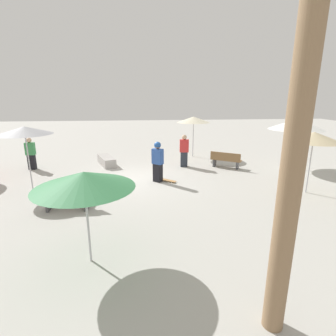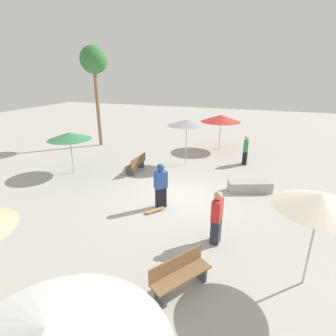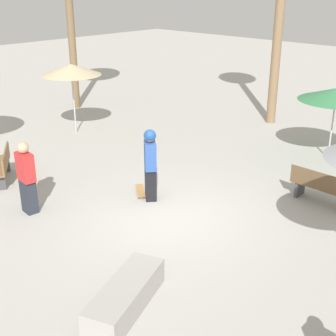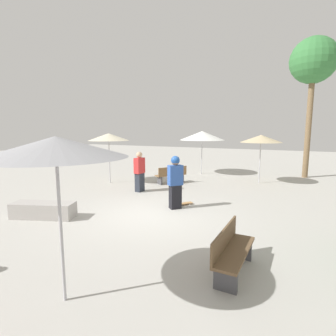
{
  "view_description": "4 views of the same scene",
  "coord_description": "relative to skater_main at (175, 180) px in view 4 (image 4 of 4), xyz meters",
  "views": [
    {
      "loc": [
        -0.23,
        11.54,
        3.72
      ],
      "look_at": [
        -1.29,
        0.97,
        0.78
      ],
      "focal_mm": 28.0,
      "sensor_mm": 36.0,
      "label": 1
    },
    {
      "loc": [
        -9.46,
        -3.01,
        5.0
      ],
      "look_at": [
        -0.38,
        0.28,
        1.46
      ],
      "focal_mm": 28.0,
      "sensor_mm": 36.0,
      "label": 2
    },
    {
      "loc": [
        6.64,
        -6.94,
        5.12
      ],
      "look_at": [
        -0.65,
        0.75,
        0.79
      ],
      "focal_mm": 50.0,
      "sensor_mm": 36.0,
      "label": 3
    },
    {
      "loc": [
        6.96,
        4.03,
        2.67
      ],
      "look_at": [
        -0.4,
        0.36,
        1.46
      ],
      "focal_mm": 28.0,
      "sensor_mm": 36.0,
      "label": 4
    }
  ],
  "objects": [
    {
      "name": "shade_umbrella_cream",
      "position": [
        -2.51,
        -4.82,
        1.33
      ],
      "size": [
        2.02,
        2.02,
        2.49
      ],
      "color": "#B7B7BC",
      "rests_on": "ground_plane"
    },
    {
      "name": "bench_far",
      "position": [
        3.2,
        2.65,
        -0.55
      ],
      "size": [
        1.61,
        0.47,
        0.85
      ],
      "rotation": [
        0.0,
        0.0,
        6.26
      ],
      "color": "#47474C",
      "rests_on": "ground_plane"
    },
    {
      "name": "shade_umbrella_tan",
      "position": [
        -5.78,
        1.96,
        1.25
      ],
      "size": [
        2.02,
        2.02,
        2.41
      ],
      "color": "#B7B7BC",
      "rests_on": "ground_plane"
    },
    {
      "name": "skateboard",
      "position": [
        -0.45,
        0.07,
        -0.91
      ],
      "size": [
        0.75,
        0.66,
        0.07
      ],
      "rotation": [
        0.0,
        0.0,
        2.47
      ],
      "color": "#B7844C",
      "rests_on": "ground_plane"
    },
    {
      "name": "bystander_far",
      "position": [
        -1.57,
        -2.43,
        -0.11
      ],
      "size": [
        0.49,
        0.31,
        1.73
      ],
      "rotation": [
        0.0,
        0.0,
        3.05
      ],
      "color": "#282D38",
      "rests_on": "ground_plane"
    },
    {
      "name": "shade_umbrella_white",
      "position": [
        -7.18,
        -1.57,
        1.34
      ],
      "size": [
        2.7,
        2.7,
        2.58
      ],
      "color": "#B7B7BC",
      "rests_on": "ground_plane"
    },
    {
      "name": "bench_near",
      "position": [
        -3.73,
        -1.95,
        -0.55
      ],
      "size": [
        1.58,
        1.25,
        0.85
      ],
      "rotation": [
        0.0,
        0.0,
        2.56
      ],
      "color": "#47474C",
      "rests_on": "ground_plane"
    },
    {
      "name": "skater_main",
      "position": [
        0.0,
        0.0,
        0.0
      ],
      "size": [
        0.54,
        0.51,
        1.8
      ],
      "rotation": [
        0.0,
        0.0,
        2.44
      ],
      "color": "black",
      "rests_on": "ground_plane"
    },
    {
      "name": "palm_tree_right",
      "position": [
        -8.59,
        4.06,
        5.21
      ],
      "size": [
        2.41,
        2.41,
        7.5
      ],
      "color": "brown",
      "rests_on": "ground_plane"
    },
    {
      "name": "ground_plane",
      "position": [
        0.89,
        -0.39,
        -0.97
      ],
      "size": [
        60.0,
        60.0,
        0.0
      ],
      "primitive_type": "plane",
      "color": "#B2AFA8"
    },
    {
      "name": "concrete_ledge",
      "position": [
        2.65,
        -3.2,
        -0.74
      ],
      "size": [
        1.24,
        1.97,
        0.47
      ],
      "rotation": [
        0.0,
        0.0,
        1.94
      ],
      "color": "#A8A39E",
      "rests_on": "ground_plane"
    },
    {
      "name": "shade_umbrella_grey",
      "position": [
        5.19,
        0.5,
        1.44
      ],
      "size": [
        2.09,
        2.09,
        2.57
      ],
      "color": "#B7B7BC",
      "rests_on": "ground_plane"
    }
  ]
}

